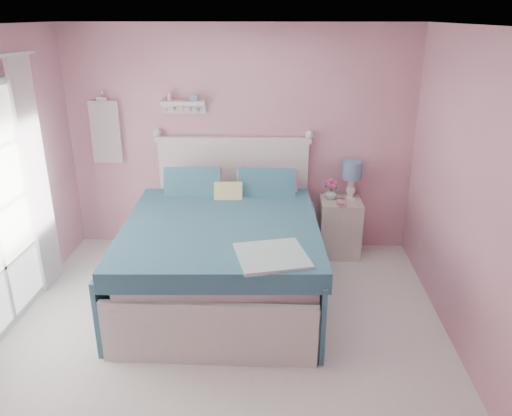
# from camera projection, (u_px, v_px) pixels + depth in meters

# --- Properties ---
(floor) EXTENTS (4.50, 4.50, 0.00)m
(floor) POSITION_uv_depth(u_px,v_px,m) (220.00, 357.00, 4.17)
(floor) COLOR silver
(floor) RESTS_ON ground
(room_shell) EXTENTS (4.50, 4.50, 4.50)m
(room_shell) POSITION_uv_depth(u_px,v_px,m) (214.00, 176.00, 3.59)
(room_shell) COLOR #BF798B
(room_shell) RESTS_ON floor
(bed) EXTENTS (1.93, 2.38, 1.36)m
(bed) POSITION_uv_depth(u_px,v_px,m) (224.00, 252.00, 5.02)
(bed) COLOR silver
(bed) RESTS_ON floor
(nightstand) EXTENTS (0.47, 0.46, 0.68)m
(nightstand) POSITION_uv_depth(u_px,v_px,m) (340.00, 227.00, 5.85)
(nightstand) COLOR beige
(nightstand) RESTS_ON floor
(table_lamp) EXTENTS (0.22, 0.22, 0.45)m
(table_lamp) POSITION_uv_depth(u_px,v_px,m) (352.00, 173.00, 5.68)
(table_lamp) COLOR white
(table_lamp) RESTS_ON nightstand
(vase) EXTENTS (0.15, 0.15, 0.14)m
(vase) POSITION_uv_depth(u_px,v_px,m) (331.00, 193.00, 5.75)
(vase) COLOR silver
(vase) RESTS_ON nightstand
(teacup) EXTENTS (0.12, 0.12, 0.09)m
(teacup) POSITION_uv_depth(u_px,v_px,m) (342.00, 202.00, 5.56)
(teacup) COLOR pink
(teacup) RESTS_ON nightstand
(roses) EXTENTS (0.14, 0.11, 0.12)m
(roses) POSITION_uv_depth(u_px,v_px,m) (331.00, 184.00, 5.70)
(roses) COLOR #E04C8A
(roses) RESTS_ON vase
(wall_shelf) EXTENTS (0.50, 0.15, 0.25)m
(wall_shelf) POSITION_uv_depth(u_px,v_px,m) (183.00, 104.00, 5.61)
(wall_shelf) COLOR silver
(wall_shelf) RESTS_ON room_shell
(hanging_dress) EXTENTS (0.34, 0.03, 0.72)m
(hanging_dress) POSITION_uv_depth(u_px,v_px,m) (106.00, 132.00, 5.76)
(hanging_dress) COLOR white
(hanging_dress) RESTS_ON room_shell
(curtain_far) EXTENTS (0.04, 0.40, 2.32)m
(curtain_far) POSITION_uv_depth(u_px,v_px,m) (36.00, 177.00, 4.89)
(curtain_far) COLOR white
(curtain_far) RESTS_ON floor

